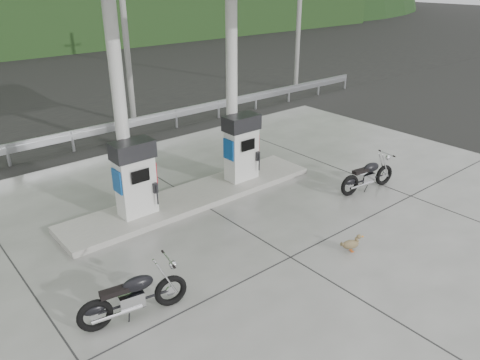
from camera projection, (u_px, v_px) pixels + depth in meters
ground at (258, 239)px, 10.39m from camera, size 160.00×160.00×0.00m
forecourt_apron at (258, 238)px, 10.38m from camera, size 18.00×14.00×0.02m
pump_island at (194, 197)px, 12.10m from camera, size 7.00×1.40×0.15m
gas_pump_left at (135, 178)px, 10.77m from camera, size 0.95×0.55×1.80m
gas_pump_right at (241, 148)px, 12.64m from camera, size 0.95×0.55×1.80m
canopy_column_left at (120, 107)px, 10.39m from camera, size 0.30×0.30×5.00m
canopy_column_right at (232, 86)px, 12.26m from camera, size 0.30×0.30×5.00m
guardrail at (100, 125)px, 15.71m from camera, size 26.00×0.16×1.42m
road at (64, 121)px, 18.45m from camera, size 60.00×7.00×0.01m
utility_pole_b at (124, 15)px, 16.58m from camera, size 0.22×0.22×8.00m
utility_pole_c at (300, 4)px, 21.83m from camera, size 0.22×0.22×8.00m
motorcycle_left at (134, 296)px, 7.86m from camera, size 1.86×0.87×0.85m
motorcycle_right at (368, 176)px, 12.50m from camera, size 1.79×0.78×0.82m
duck at (350, 245)px, 9.82m from camera, size 0.47×0.31×0.33m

